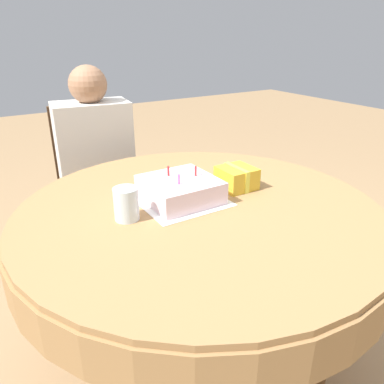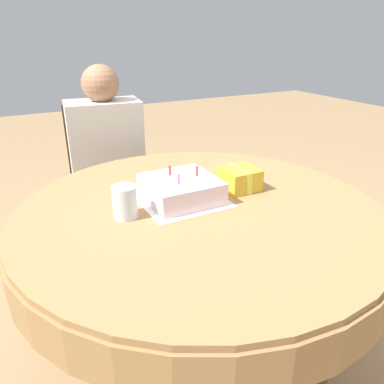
% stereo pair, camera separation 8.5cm
% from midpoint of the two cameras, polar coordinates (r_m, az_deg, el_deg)
% --- Properties ---
extents(ground_plane, '(12.00, 12.00, 0.00)m').
position_cam_midpoint_polar(ground_plane, '(1.80, 2.40, -24.65)').
color(ground_plane, '#A37F56').
extents(dining_table, '(1.31, 1.31, 0.76)m').
position_cam_midpoint_polar(dining_table, '(1.37, 2.87, -5.45)').
color(dining_table, '#9E7547').
rests_on(dining_table, ground_plane).
extents(chair, '(0.51, 0.51, 0.94)m').
position_cam_midpoint_polar(chair, '(2.32, -11.72, 1.68)').
color(chair, '#4C331E').
rests_on(chair, ground_plane).
extents(person, '(0.42, 0.37, 1.18)m').
position_cam_midpoint_polar(person, '(2.15, -11.72, 5.83)').
color(person, '#9E7051').
rests_on(person, ground_plane).
extents(napkin, '(0.30, 0.30, 0.00)m').
position_cam_midpoint_polar(napkin, '(1.38, 0.07, -1.16)').
color(napkin, white).
rests_on(napkin, dining_table).
extents(birthday_cake, '(0.25, 0.25, 0.12)m').
position_cam_midpoint_polar(birthday_cake, '(1.36, 0.07, 0.43)').
color(birthday_cake, silver).
rests_on(birthday_cake, dining_table).
extents(drinking_glass, '(0.08, 0.08, 0.11)m').
position_cam_midpoint_polar(drinking_glass, '(1.24, -8.29, -1.53)').
color(drinking_glass, silver).
rests_on(drinking_glass, dining_table).
extents(gift_box, '(0.13, 0.14, 0.09)m').
position_cam_midpoint_polar(gift_box, '(1.47, 8.90, 1.94)').
color(gift_box, gold).
rests_on(gift_box, dining_table).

